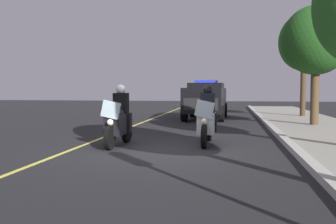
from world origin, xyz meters
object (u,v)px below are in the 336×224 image
object	(u,v)px
police_motorcycle_lead_right	(207,120)
police_suv	(206,99)
tree_far_back	(316,41)
tree_behind_suv	(304,43)
police_motorcycle_lead_left	(119,121)

from	to	relation	value
police_motorcycle_lead_right	police_suv	size ratio (longest dim) A/B	0.43
tree_far_back	tree_behind_suv	xyz separation A→B (m)	(-5.41, 0.50, 0.55)
police_motorcycle_lead_left	police_suv	size ratio (longest dim) A/B	0.43
police_suv	police_motorcycle_lead_right	bearing A→B (deg)	3.73
police_suv	tree_behind_suv	world-z (taller)	tree_behind_suv
police_motorcycle_lead_left	tree_behind_suv	xyz separation A→B (m)	(-11.82, 7.05, 3.42)
police_motorcycle_lead_left	tree_far_back	bearing A→B (deg)	134.37
police_suv	tree_far_back	world-z (taller)	tree_far_back
police_motorcycle_lead_right	tree_behind_suv	size ratio (longest dim) A/B	0.38
tree_behind_suv	police_motorcycle_lead_left	bearing A→B (deg)	-30.81
police_motorcycle_lead_left	police_suv	world-z (taller)	police_suv
tree_behind_suv	police_suv	bearing A→B (deg)	-70.12
police_motorcycle_lead_left	tree_behind_suv	distance (m)	14.18
police_motorcycle_lead_right	police_suv	distance (m)	9.29
police_motorcycle_lead_left	police_motorcycle_lead_right	bearing A→B (deg)	105.44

